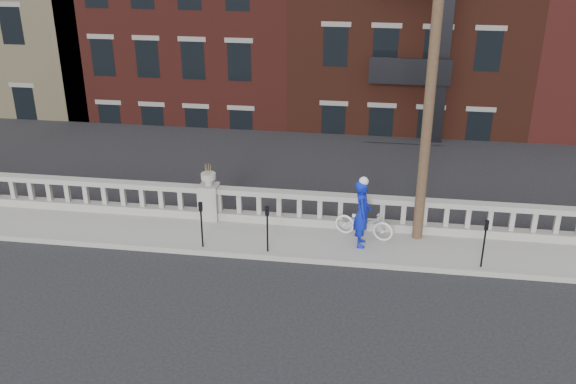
{
  "coord_description": "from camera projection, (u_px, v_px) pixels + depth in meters",
  "views": [
    {
      "loc": [
        4.93,
        -13.11,
        8.79
      ],
      "look_at": [
        2.51,
        3.2,
        1.51
      ],
      "focal_mm": 40.0,
      "sensor_mm": 36.0,
      "label": 1
    }
  ],
  "objects": [
    {
      "name": "cyclist",
      "position": [
        362.0,
        213.0,
        17.64
      ],
      "size": [
        0.5,
        0.74,
        1.95
      ],
      "primitive_type": "imported",
      "rotation": [
        0.0,
        0.0,
        1.62
      ],
      "color": "#0B1AAC",
      "rests_on": "sidewalk"
    },
    {
      "name": "parking_meter_b",
      "position": [
        201.0,
        219.0,
        17.59
      ],
      "size": [
        0.1,
        0.09,
        1.36
      ],
      "color": "black",
      "rests_on": "sidewalk"
    },
    {
      "name": "utility_pole",
      "position": [
        433.0,
        61.0,
        16.39
      ],
      "size": [
        1.6,
        0.28,
        10.0
      ],
      "color": "#422D1E",
      "rests_on": "sidewalk"
    },
    {
      "name": "parking_meter_d",
      "position": [
        485.0,
        238.0,
        16.57
      ],
      "size": [
        0.1,
        0.09,
        1.36
      ],
      "color": "black",
      "rests_on": "sidewalk"
    },
    {
      "name": "balustrade",
      "position": [
        210.0,
        203.0,
        19.39
      ],
      "size": [
        28.0,
        0.34,
        1.03
      ],
      "color": "#9B9990",
      "rests_on": "sidewalk"
    },
    {
      "name": "lower_level",
      "position": [
        306.0,
        30.0,
        35.79
      ],
      "size": [
        80.0,
        44.0,
        20.8
      ],
      "color": "#605E59",
      "rests_on": "ground"
    },
    {
      "name": "planter_pedestal",
      "position": [
        210.0,
        198.0,
        19.32
      ],
      "size": [
        0.55,
        0.55,
        1.76
      ],
      "color": "#9B9990",
      "rests_on": "sidewalk"
    },
    {
      "name": "bicycle",
      "position": [
        364.0,
        222.0,
        18.29
      ],
      "size": [
        1.82,
        1.03,
        0.9
      ],
      "primitive_type": "imported",
      "rotation": [
        0.0,
        0.0,
        1.3
      ],
      "color": "white",
      "rests_on": "sidewalk"
    },
    {
      "name": "ground",
      "position": [
        171.0,
        292.0,
        16.08
      ],
      "size": [
        120.0,
        120.0,
        0.0
      ],
      "primitive_type": "plane",
      "color": "black",
      "rests_on": "ground"
    },
    {
      "name": "sidewalk",
      "position": [
        202.0,
        234.0,
        18.76
      ],
      "size": [
        32.0,
        2.2,
        0.15
      ],
      "primitive_type": "cube",
      "color": "#9B9990",
      "rests_on": "ground"
    },
    {
      "name": "parking_meter_c",
      "position": [
        267.0,
        224.0,
        17.34
      ],
      "size": [
        0.1,
        0.09,
        1.36
      ],
      "color": "black",
      "rests_on": "sidewalk"
    }
  ]
}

